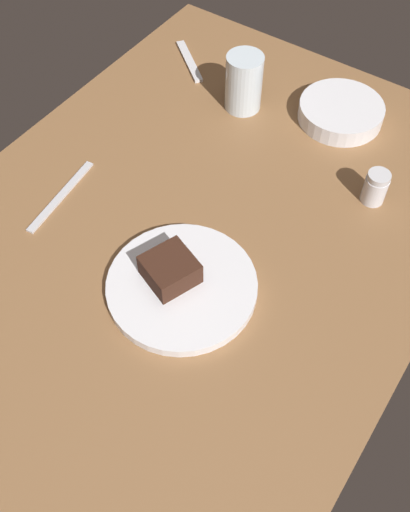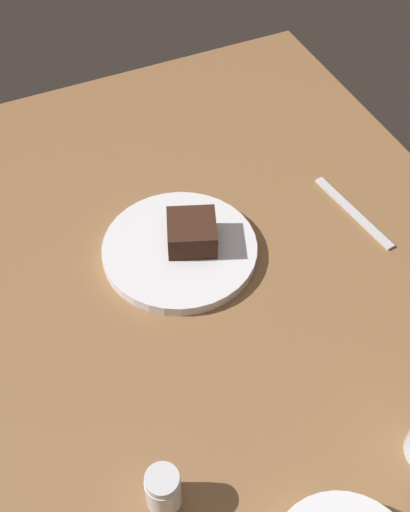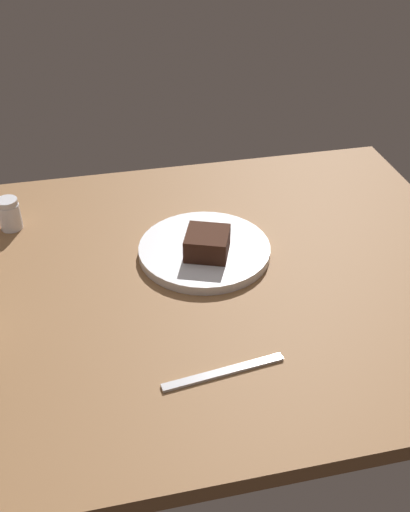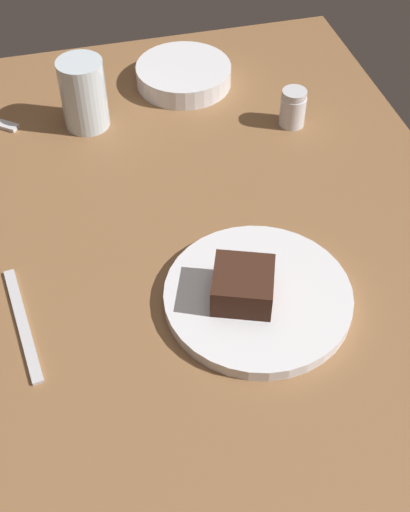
# 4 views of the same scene
# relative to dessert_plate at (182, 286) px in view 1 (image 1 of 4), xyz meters

# --- Properties ---
(dining_table) EXTENTS (1.20, 0.84, 0.03)m
(dining_table) POSITION_rel_dessert_plate_xyz_m (0.09, 0.06, -0.02)
(dining_table) COLOR brown
(dining_table) RESTS_ON ground
(dessert_plate) EXTENTS (0.25, 0.25, 0.02)m
(dessert_plate) POSITION_rel_dessert_plate_xyz_m (0.00, 0.00, 0.00)
(dessert_plate) COLOR silver
(dessert_plate) RESTS_ON dining_table
(chocolate_cake_slice) EXTENTS (0.10, 0.10, 0.04)m
(chocolate_cake_slice) POSITION_rel_dessert_plate_xyz_m (-0.00, 0.02, 0.03)
(chocolate_cake_slice) COLOR #381E14
(chocolate_cake_slice) RESTS_ON dessert_plate
(salt_shaker) EXTENTS (0.04, 0.04, 0.07)m
(salt_shaker) POSITION_rel_dessert_plate_xyz_m (0.36, -0.17, 0.02)
(salt_shaker) COLOR silver
(salt_shaker) RESTS_ON dining_table
(water_glass) EXTENTS (0.08, 0.08, 0.12)m
(water_glass) POSITION_rel_dessert_plate_xyz_m (0.44, 0.16, 0.05)
(water_glass) COLOR silver
(water_glass) RESTS_ON dining_table
(side_bowl) EXTENTS (0.17, 0.17, 0.04)m
(side_bowl) POSITION_rel_dessert_plate_xyz_m (0.52, -0.02, 0.01)
(side_bowl) COLOR silver
(side_bowl) RESTS_ON dining_table
(dessert_spoon) EXTENTS (0.11, 0.13, 0.01)m
(dessert_spoon) POSITION_rel_dessert_plate_xyz_m (0.50, 0.34, -0.01)
(dessert_spoon) COLOR silver
(dessert_spoon) RESTS_ON dining_table
(butter_knife) EXTENTS (0.19, 0.04, 0.01)m
(butter_knife) POSITION_rel_dessert_plate_xyz_m (0.04, 0.30, -0.01)
(butter_knife) COLOR silver
(butter_knife) RESTS_ON dining_table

